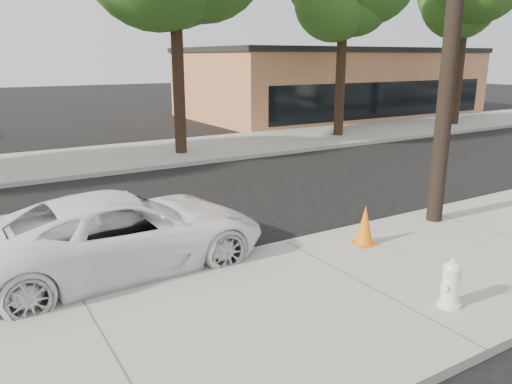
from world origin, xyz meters
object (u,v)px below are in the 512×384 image
(fire_hydrant, at_px, (451,285))
(police_cruiser, at_px, (124,232))
(traffic_cone, at_px, (365,226))
(utility_pole, at_px, (455,4))

(fire_hydrant, bearing_deg, police_cruiser, 122.86)
(police_cruiser, xyz_separation_m, traffic_cone, (4.22, -1.55, -0.18))
(police_cruiser, distance_m, traffic_cone, 4.50)
(utility_pole, bearing_deg, fire_hydrant, -137.55)
(utility_pole, xyz_separation_m, traffic_cone, (-2.38, -0.30, -4.17))
(police_cruiser, bearing_deg, fire_hydrant, -140.80)
(fire_hydrant, bearing_deg, utility_pole, 34.23)
(fire_hydrant, bearing_deg, traffic_cone, 66.52)
(utility_pole, bearing_deg, traffic_cone, -172.88)
(police_cruiser, relative_size, fire_hydrant, 7.26)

